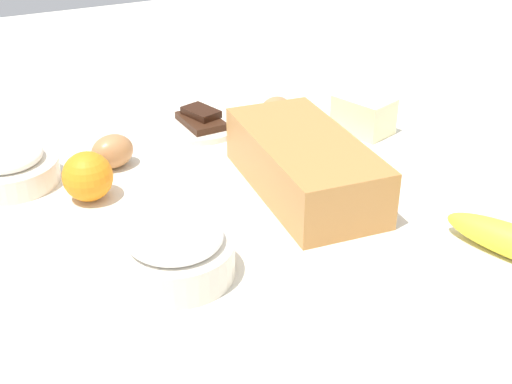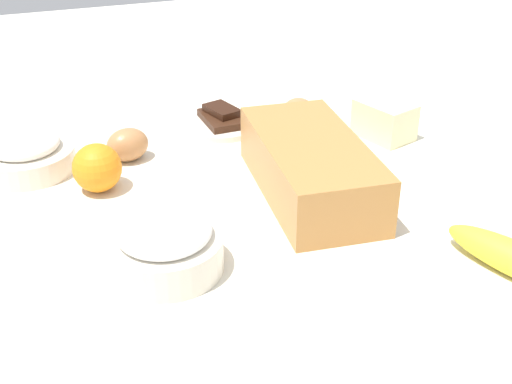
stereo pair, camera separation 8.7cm
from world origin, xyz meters
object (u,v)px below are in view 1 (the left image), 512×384
at_px(egg_near_butter, 276,110).
at_px(egg_beside_bowl, 112,151).
at_px(flour_bowl, 7,165).
at_px(loaf_pan, 304,163).
at_px(chocolate_plate, 201,124).
at_px(butter_block, 363,115).
at_px(orange_fruit, 88,176).
at_px(sugar_bowl, 176,250).

relative_size(egg_near_butter, egg_beside_bowl, 0.88).
bearing_deg(flour_bowl, egg_beside_bowl, -96.76).
bearing_deg(loaf_pan, chocolate_plate, 15.77).
xyz_separation_m(egg_beside_bowl, chocolate_plate, (0.07, -0.17, -0.02)).
relative_size(flour_bowl, butter_block, 1.59).
xyz_separation_m(orange_fruit, chocolate_plate, (0.15, -0.23, -0.02)).
bearing_deg(loaf_pan, orange_fruit, 73.56).
bearing_deg(sugar_bowl, egg_beside_bowl, -2.52).
bearing_deg(sugar_bowl, loaf_pan, -64.54).
distance_m(butter_block, egg_near_butter, 0.15).
bearing_deg(loaf_pan, flour_bowl, 65.72).
height_order(loaf_pan, egg_near_butter, loaf_pan).
distance_m(loaf_pan, egg_near_butter, 0.24).
distance_m(egg_beside_bowl, chocolate_plate, 0.18).
xyz_separation_m(sugar_bowl, egg_near_butter, (0.34, -0.31, -0.01)).
height_order(sugar_bowl, egg_beside_bowl, sugar_bowl).
distance_m(flour_bowl, egg_beside_bowl, 0.15).
relative_size(flour_bowl, orange_fruit, 2.07).
bearing_deg(egg_near_butter, loaf_pan, 161.10).
height_order(butter_block, egg_near_butter, butter_block).
distance_m(egg_near_butter, egg_beside_bowl, 0.30).
bearing_deg(chocolate_plate, flour_bowl, 99.09).
height_order(butter_block, chocolate_plate, butter_block).
distance_m(sugar_bowl, egg_near_butter, 0.46).
bearing_deg(chocolate_plate, egg_near_butter, -102.79).
distance_m(flour_bowl, orange_fruit, 0.13).
bearing_deg(butter_block, loaf_pan, 124.68).
relative_size(flour_bowl, egg_near_butter, 2.49).
distance_m(loaf_pan, chocolate_plate, 0.27).
bearing_deg(egg_beside_bowl, flour_bowl, 83.24).
bearing_deg(flour_bowl, sugar_bowl, -157.08).
xyz_separation_m(loaf_pan, egg_beside_bowl, (0.19, 0.22, -0.02)).
height_order(orange_fruit, egg_beside_bowl, orange_fruit).
relative_size(egg_near_butter, chocolate_plate, 0.44).
xyz_separation_m(flour_bowl, butter_block, (-0.08, -0.56, 0.00)).
xyz_separation_m(sugar_bowl, orange_fruit, (0.22, 0.04, 0.00)).
xyz_separation_m(sugar_bowl, butter_block, (0.24, -0.42, -0.00)).
bearing_deg(butter_block, chocolate_plate, 61.73).
bearing_deg(egg_beside_bowl, egg_near_butter, -82.38).
bearing_deg(orange_fruit, butter_block, -87.36).
bearing_deg(sugar_bowl, chocolate_plate, -26.45).
distance_m(egg_near_butter, chocolate_plate, 0.13).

